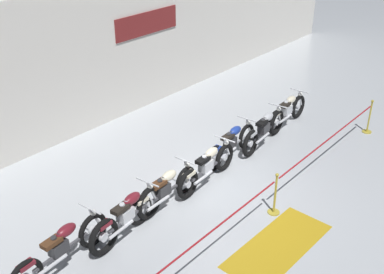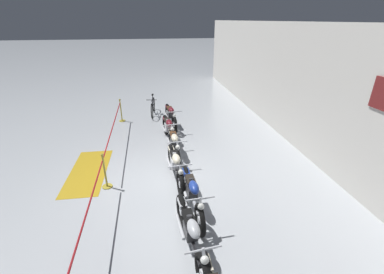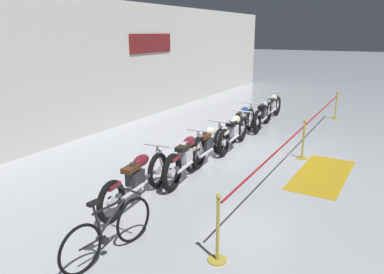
% 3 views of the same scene
% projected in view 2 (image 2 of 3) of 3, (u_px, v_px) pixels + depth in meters
% --- Properties ---
extents(ground_plane, '(120.00, 120.00, 0.00)m').
position_uv_depth(ground_plane, '(160.00, 181.00, 7.44)').
color(ground_plane, '#B2B7BC').
extents(back_wall, '(28.00, 0.29, 4.20)m').
position_uv_depth(back_wall, '(336.00, 103.00, 7.32)').
color(back_wall, silver).
rests_on(back_wall, ground).
extents(motorcycle_maroon_0, '(2.42, 0.62, 0.96)m').
position_uv_depth(motorcycle_maroon_0, '(171.00, 116.00, 11.05)').
color(motorcycle_maroon_0, black).
rests_on(motorcycle_maroon_0, ground).
extents(motorcycle_maroon_1, '(2.24, 0.62, 0.98)m').
position_uv_depth(motorcycle_maroon_1, '(169.00, 130.00, 9.66)').
color(motorcycle_maroon_1, black).
rests_on(motorcycle_maroon_1, ground).
extents(motorcycle_cream_2, '(2.26, 0.62, 0.92)m').
position_uv_depth(motorcycle_cream_2, '(174.00, 144.00, 8.59)').
color(motorcycle_cream_2, black).
rests_on(motorcycle_cream_2, ground).
extents(motorcycle_cream_3, '(2.32, 0.62, 0.95)m').
position_uv_depth(motorcycle_cream_3, '(175.00, 166.00, 7.29)').
color(motorcycle_cream_3, black).
rests_on(motorcycle_cream_3, ground).
extents(motorcycle_blue_4, '(2.29, 0.62, 0.94)m').
position_uv_depth(motorcycle_blue_4, '(192.00, 194.00, 6.12)').
color(motorcycle_blue_4, black).
rests_on(motorcycle_blue_4, ground).
extents(motorcycle_silver_5, '(2.37, 0.62, 0.96)m').
position_uv_depth(motorcycle_silver_5, '(191.00, 235.00, 4.95)').
color(motorcycle_silver_5, black).
rests_on(motorcycle_silver_5, ground).
extents(bicycle, '(1.74, 0.48, 0.97)m').
position_uv_depth(bicycle, '(153.00, 107.00, 12.45)').
color(bicycle, black).
rests_on(bicycle, ground).
extents(stanchion_far_left, '(10.48, 0.28, 1.05)m').
position_uv_depth(stanchion_far_left, '(110.00, 142.00, 8.10)').
color(stanchion_far_left, gold).
rests_on(stanchion_far_left, ground).
extents(stanchion_mid_left, '(0.28, 0.28, 1.05)m').
position_uv_depth(stanchion_mid_left, '(106.00, 176.00, 7.03)').
color(stanchion_mid_left, gold).
rests_on(stanchion_mid_left, ground).
extents(floor_banner, '(2.69, 1.16, 0.01)m').
position_uv_depth(floor_banner, '(88.00, 171.00, 7.91)').
color(floor_banner, '#B78E19').
rests_on(floor_banner, ground).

